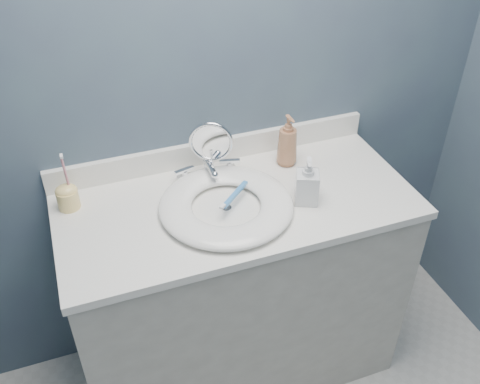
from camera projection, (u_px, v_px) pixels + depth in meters
name	position (u px, v px, depth m)	size (l,w,h in m)	color
back_wall	(210.00, 81.00, 1.84)	(2.20, 0.02, 2.40)	#3F4A5E
vanity_cabinet	(238.00, 292.00, 2.10)	(1.20, 0.55, 0.85)	beige
countertop	(237.00, 204.00, 1.83)	(1.22, 0.57, 0.03)	white
backsplash	(213.00, 151.00, 1.99)	(1.22, 0.02, 0.09)	white
basin	(226.00, 205.00, 1.77)	(0.45, 0.45, 0.04)	white
drain	(226.00, 208.00, 1.78)	(0.04, 0.04, 0.01)	silver
faucet	(208.00, 171.00, 1.92)	(0.25, 0.13, 0.07)	silver
makeup_mirror	(211.00, 148.00, 1.86)	(0.15, 0.09, 0.23)	silver
soap_bottle_amber	(288.00, 141.00, 1.95)	(0.08, 0.08, 0.20)	#A26B49
soap_bottle_clear	(307.00, 180.00, 1.77)	(0.08, 0.08, 0.17)	silver
toothbrush_holder	(67.00, 196.00, 1.77)	(0.07, 0.07, 0.21)	#F8D77C
toothbrush_lying	(234.00, 195.00, 1.77)	(0.14, 0.13, 0.02)	#377DC5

